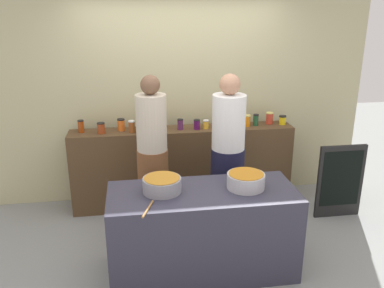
# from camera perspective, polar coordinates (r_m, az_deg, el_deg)

# --- Properties ---
(ground) EXTENTS (12.00, 12.00, 0.00)m
(ground) POSITION_cam_1_polar(r_m,az_deg,el_deg) (4.32, 0.72, -14.82)
(ground) COLOR gray
(storefront_wall) EXTENTS (4.80, 0.12, 3.00)m
(storefront_wall) POSITION_cam_1_polar(r_m,az_deg,el_deg) (5.11, -1.87, 8.75)
(storefront_wall) COLOR #B8B285
(storefront_wall) RESTS_ON ground
(display_shelf) EXTENTS (2.70, 0.36, 0.99)m
(display_shelf) POSITION_cam_1_polar(r_m,az_deg,el_deg) (5.06, -1.28, -3.23)
(display_shelf) COLOR #4E3721
(display_shelf) RESTS_ON ground
(prep_table) EXTENTS (1.70, 0.70, 0.82)m
(prep_table) POSITION_cam_1_polar(r_m,az_deg,el_deg) (3.85, 1.48, -12.17)
(prep_table) COLOR #323041
(prep_table) RESTS_ON ground
(preserve_jar_0) EXTENTS (0.07, 0.07, 0.15)m
(preserve_jar_0) POSITION_cam_1_polar(r_m,az_deg,el_deg) (4.90, -15.31, 2.42)
(preserve_jar_0) COLOR #96380E
(preserve_jar_0) RESTS_ON display_shelf
(preserve_jar_1) EXTENTS (0.09, 0.09, 0.13)m
(preserve_jar_1) POSITION_cam_1_polar(r_m,az_deg,el_deg) (4.81, -12.64, 2.20)
(preserve_jar_1) COLOR #913818
(preserve_jar_1) RESTS_ON display_shelf
(preserve_jar_2) EXTENTS (0.09, 0.09, 0.14)m
(preserve_jar_2) POSITION_cam_1_polar(r_m,az_deg,el_deg) (4.87, -9.91, 2.69)
(preserve_jar_2) COLOR orange
(preserve_jar_2) RESTS_ON display_shelf
(preserve_jar_3) EXTENTS (0.08, 0.08, 0.14)m
(preserve_jar_3) POSITION_cam_1_polar(r_m,az_deg,el_deg) (4.79, -8.46, 2.45)
(preserve_jar_3) COLOR brown
(preserve_jar_3) RESTS_ON display_shelf
(preserve_jar_4) EXTENTS (0.09, 0.09, 0.15)m
(preserve_jar_4) POSITION_cam_1_polar(r_m,az_deg,el_deg) (4.77, -7.28, 2.50)
(preserve_jar_4) COLOR olive
(preserve_jar_4) RESTS_ON display_shelf
(preserve_jar_5) EXTENTS (0.07, 0.07, 0.12)m
(preserve_jar_5) POSITION_cam_1_polar(r_m,az_deg,el_deg) (4.82, -5.73, 2.57)
(preserve_jar_5) COLOR #CB670C
(preserve_jar_5) RESTS_ON display_shelf
(preserve_jar_6) EXTENTS (0.08, 0.08, 0.11)m
(preserve_jar_6) POSITION_cam_1_polar(r_m,az_deg,el_deg) (4.91, -4.06, 2.82)
(preserve_jar_6) COLOR #A73A20
(preserve_jar_6) RESTS_ON display_shelf
(preserve_jar_7) EXTENTS (0.07, 0.07, 0.13)m
(preserve_jar_7) POSITION_cam_1_polar(r_m,az_deg,el_deg) (4.84, -1.65, 2.78)
(preserve_jar_7) COLOR #572654
(preserve_jar_7) RESTS_ON display_shelf
(preserve_jar_8) EXTENTS (0.08, 0.08, 0.12)m
(preserve_jar_8) POSITION_cam_1_polar(r_m,az_deg,el_deg) (4.86, 0.68, 2.77)
(preserve_jar_8) COLOR #4E134F
(preserve_jar_8) RESTS_ON display_shelf
(preserve_jar_9) EXTENTS (0.07, 0.07, 0.11)m
(preserve_jar_9) POSITION_cam_1_polar(r_m,az_deg,el_deg) (4.89, 1.94, 2.78)
(preserve_jar_9) COLOR gold
(preserve_jar_9) RESTS_ON display_shelf
(preserve_jar_10) EXTENTS (0.07, 0.07, 0.12)m
(preserve_jar_10) POSITION_cam_1_polar(r_m,az_deg,el_deg) (4.93, 4.19, 2.97)
(preserve_jar_10) COLOR #904A13
(preserve_jar_10) RESTS_ON display_shelf
(preserve_jar_11) EXTENTS (0.08, 0.08, 0.14)m
(preserve_jar_11) POSITION_cam_1_polar(r_m,az_deg,el_deg) (5.03, 7.74, 3.29)
(preserve_jar_11) COLOR orange
(preserve_jar_11) RESTS_ON display_shelf
(preserve_jar_12) EXTENTS (0.07, 0.07, 0.14)m
(preserve_jar_12) POSITION_cam_1_polar(r_m,az_deg,el_deg) (5.07, 8.94, 3.37)
(preserve_jar_12) COLOR #1F4F2E
(preserve_jar_12) RESTS_ON display_shelf
(preserve_jar_13) EXTENTS (0.09, 0.09, 0.15)m
(preserve_jar_13) POSITION_cam_1_polar(r_m,az_deg,el_deg) (5.17, 10.82, 3.59)
(preserve_jar_13) COLOR #BF3825
(preserve_jar_13) RESTS_ON display_shelf
(preserve_jar_14) EXTENTS (0.09, 0.09, 0.11)m
(preserve_jar_14) POSITION_cam_1_polar(r_m,az_deg,el_deg) (5.19, 12.59, 3.32)
(preserve_jar_14) COLOR gold
(preserve_jar_14) RESTS_ON display_shelf
(cooking_pot_left) EXTENTS (0.34, 0.34, 0.14)m
(cooking_pot_left) POSITION_cam_1_polar(r_m,az_deg,el_deg) (3.63, -4.23, -5.73)
(cooking_pot_left) COLOR gray
(cooking_pot_left) RESTS_ON prep_table
(cooking_pot_center) EXTENTS (0.34, 0.34, 0.14)m
(cooking_pot_center) POSITION_cam_1_polar(r_m,az_deg,el_deg) (3.73, 7.56, -5.12)
(cooking_pot_center) COLOR #B7B7BC
(cooking_pot_center) RESTS_ON prep_table
(wooden_spoon) EXTENTS (0.11, 0.27, 0.02)m
(wooden_spoon) POSITION_cam_1_polar(r_m,az_deg,el_deg) (3.36, -6.21, -9.06)
(wooden_spoon) COLOR #9E703D
(wooden_spoon) RESTS_ON prep_table
(cook_with_tongs) EXTENTS (0.33, 0.33, 1.75)m
(cook_with_tongs) POSITION_cam_1_polar(r_m,az_deg,el_deg) (4.35, -5.53, -2.77)
(cook_with_tongs) COLOR brown
(cook_with_tongs) RESTS_ON ground
(cook_in_cap) EXTENTS (0.36, 0.36, 1.75)m
(cook_in_cap) POSITION_cam_1_polar(r_m,az_deg,el_deg) (4.41, 5.01, -2.54)
(cook_in_cap) COLOR #181831
(cook_in_cap) RESTS_ON ground
(chalkboard_sign) EXTENTS (0.56, 0.04, 0.89)m
(chalkboard_sign) POSITION_cam_1_polar(r_m,az_deg,el_deg) (5.07, 20.07, -4.92)
(chalkboard_sign) COLOR black
(chalkboard_sign) RESTS_ON ground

